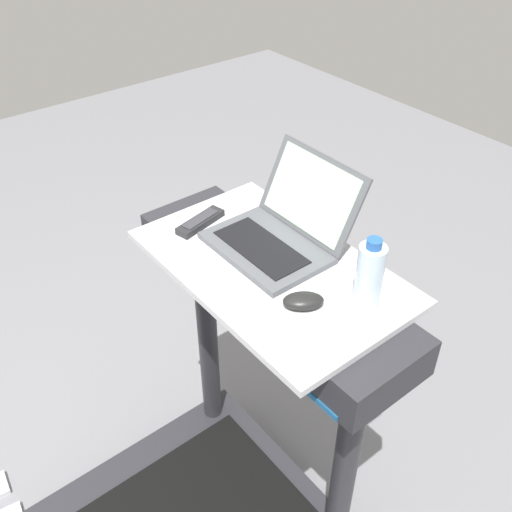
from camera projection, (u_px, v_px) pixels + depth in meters
desk_board at (271, 267)px, 1.54m from camera, size 0.74×0.45×0.02m
laptop at (281, 230)px, 1.58m from camera, size 0.33×0.32×0.22m
computer_mouse at (303, 301)px, 1.40m from camera, size 0.11×0.12×0.03m
water_bottle at (369, 276)px, 1.36m from camera, size 0.07×0.07×0.19m
tv_remote at (200, 222)px, 1.68m from camera, size 0.08×0.17×0.02m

